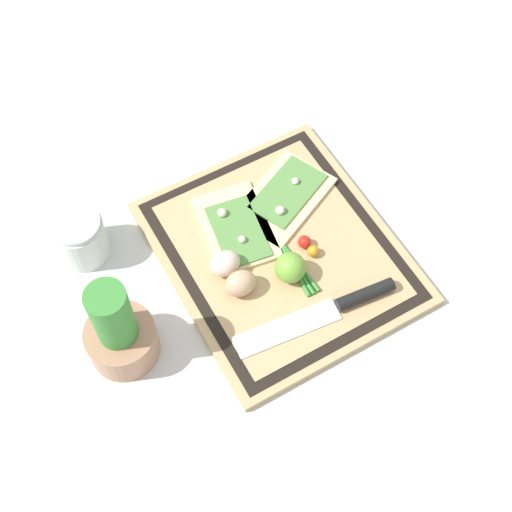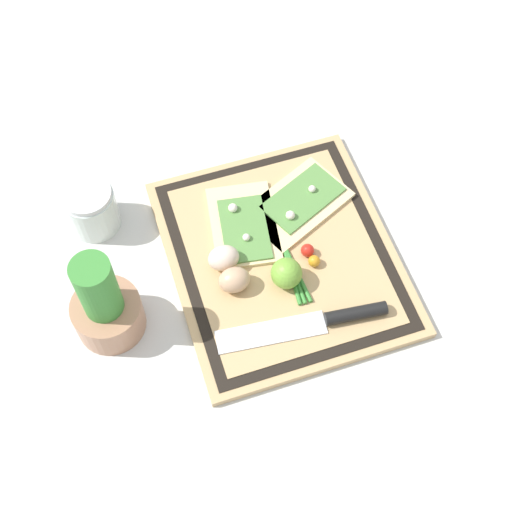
{
  "view_description": "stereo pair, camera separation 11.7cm",
  "coord_description": "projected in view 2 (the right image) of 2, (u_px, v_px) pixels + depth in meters",
  "views": [
    {
      "loc": [
        -0.51,
        0.34,
        1.05
      ],
      "look_at": [
        0.0,
        0.05,
        0.03
      ],
      "focal_mm": 50.0,
      "sensor_mm": 36.0,
      "label": 1
    },
    {
      "loc": [
        -0.56,
        0.23,
        1.05
      ],
      "look_at": [
        0.0,
        0.05,
        0.03
      ],
      "focal_mm": 50.0,
      "sensor_mm": 36.0,
      "label": 2
    }
  ],
  "objects": [
    {
      "name": "pizza_slice_far",
      "position": [
        243.0,
        225.0,
        1.22
      ],
      "size": [
        0.18,
        0.13,
        0.02
      ],
      "color": "beige",
      "rests_on": "cutting_board"
    },
    {
      "name": "lime",
      "position": [
        286.0,
        273.0,
        1.14
      ],
      "size": [
        0.05,
        0.05,
        0.05
      ],
      "primitive_type": "sphere",
      "color": "#70A838",
      "rests_on": "cutting_board"
    },
    {
      "name": "cherry_tomato_yellow",
      "position": [
        314.0,
        261.0,
        1.17
      ],
      "size": [
        0.02,
        0.02,
        0.02
      ],
      "primitive_type": "sphere",
      "color": "orange",
      "rests_on": "cutting_board"
    },
    {
      "name": "egg_pink",
      "position": [
        224.0,
        258.0,
        1.16
      ],
      "size": [
        0.04,
        0.05,
        0.04
      ],
      "primitive_type": "ellipsoid",
      "color": "beige",
      "rests_on": "cutting_board"
    },
    {
      "name": "herb_pot",
      "position": [
        105.0,
        306.0,
        1.09
      ],
      "size": [
        0.11,
        0.11,
        0.19
      ],
      "color": "#AD7A5B",
      "rests_on": "ground_plane"
    },
    {
      "name": "scallion_bunch",
      "position": [
        282.0,
        241.0,
        1.2
      ],
      "size": [
        0.24,
        0.03,
        0.01
      ],
      "color": "#388433",
      "rests_on": "cutting_board"
    },
    {
      "name": "ground_plane",
      "position": [
        282.0,
        259.0,
        1.21
      ],
      "size": [
        6.0,
        6.0,
        0.0
      ],
      "primitive_type": "plane",
      "color": "silver"
    },
    {
      "name": "sauce_jar",
      "position": [
        92.0,
        210.0,
        1.21
      ],
      "size": [
        0.09,
        0.09,
        0.09
      ],
      "color": "silver",
      "rests_on": "ground_plane"
    },
    {
      "name": "egg_brown",
      "position": [
        234.0,
        280.0,
        1.14
      ],
      "size": [
        0.04,
        0.05,
        0.04
      ],
      "primitive_type": "ellipsoid",
      "color": "tan",
      "rests_on": "cutting_board"
    },
    {
      "name": "cherry_tomato_red",
      "position": [
        307.0,
        250.0,
        1.18
      ],
      "size": [
        0.02,
        0.02,
        0.02
      ],
      "primitive_type": "sphere",
      "color": "red",
      "rests_on": "cutting_board"
    },
    {
      "name": "cutting_board",
      "position": [
        282.0,
        256.0,
        1.2
      ],
      "size": [
        0.43,
        0.37,
        0.02
      ],
      "color": "tan",
      "rests_on": "ground_plane"
    },
    {
      "name": "pizza_slice_near",
      "position": [
        299.0,
        203.0,
        1.24
      ],
      "size": [
        0.17,
        0.21,
        0.02
      ],
      "color": "beige",
      "rests_on": "cutting_board"
    },
    {
      "name": "knife",
      "position": [
        330.0,
        319.0,
        1.12
      ],
      "size": [
        0.06,
        0.28,
        0.02
      ],
      "color": "silver",
      "rests_on": "cutting_board"
    }
  ]
}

